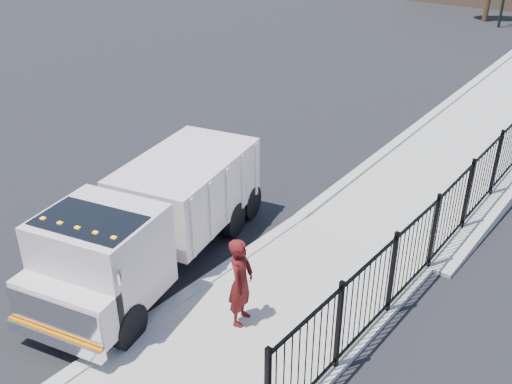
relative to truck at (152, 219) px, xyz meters
The scene contains 4 objects.
ground 1.89m from the truck, ahead, with size 120.00×120.00×0.00m, color black.
curb 2.84m from the truck, 58.00° to the right, with size 0.30×12.00×0.16m, color #ADAAA3.
truck is the anchor object (origin of this frame).
worker 2.82m from the truck, ahead, with size 0.68×0.45×1.87m, color #540F0F.
Camera 1 is at (7.24, -6.86, 7.62)m, focal length 40.00 mm.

